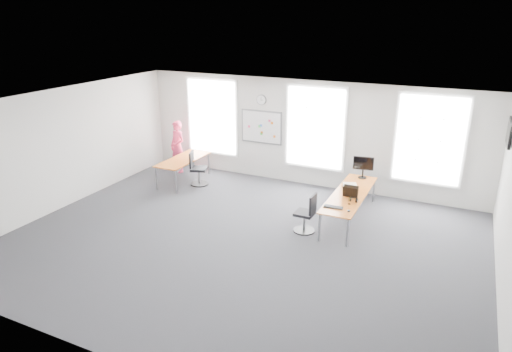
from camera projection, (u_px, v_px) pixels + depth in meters
The scene contains 23 objects.
floor at pixel (242, 242), 9.96m from camera, with size 10.00×10.00×0.00m, color #26262B.
ceiling at pixel (240, 105), 8.95m from camera, with size 10.00×10.00×0.00m, color silver.
wall_back at pixel (305, 133), 12.86m from camera, with size 10.00×10.00×0.00m, color silver.
wall_front at pixel (104, 270), 6.05m from camera, with size 10.00×10.00×0.00m, color silver.
wall_left at pixel (64, 148), 11.46m from camera, with size 10.00×10.00×0.00m, color silver.
window_left at pixel (212, 117), 13.97m from camera, with size 1.60×0.06×2.20m, color silver.
window_mid at pixel (315, 128), 12.65m from camera, with size 1.60×0.06×2.20m, color silver.
window_right at pixel (429, 140), 11.44m from camera, with size 1.60×0.06×2.20m, color silver.
desk_right at pixel (350, 195), 10.81m from camera, with size 0.74×2.79×0.68m.
desk_left at pixel (183, 161), 13.31m from camera, with size 0.76×1.90×0.69m.
chair_right at pixel (307, 215), 10.29m from camera, with size 0.49×0.49×0.92m.
chair_left at pixel (197, 170), 13.14m from camera, with size 0.57×0.57×0.98m.
person at pixel (178, 147), 14.09m from camera, with size 0.59×0.39×1.61m, color #E93861.
whiteboard at pixel (261, 127), 13.36m from camera, with size 1.20×0.03×0.90m, color white.
wall_clock at pixel (261, 100), 13.09m from camera, with size 0.30×0.30×0.04m, color gray.
tv at pixel (510, 132), 9.75m from camera, with size 0.06×0.90×0.55m, color black.
keyboard at pixel (333, 207), 10.01m from camera, with size 0.42×0.15×0.02m, color black.
mouse at pixel (349, 211), 9.80m from camera, with size 0.07×0.11×0.04m, color black.
lens_cap at pixel (349, 204), 10.19m from camera, with size 0.06×0.06×0.01m, color black.
headphones at pixel (353, 200), 10.30m from camera, with size 0.19×0.10×0.11m.
laptop_sleeve at pixel (350, 192), 10.52m from camera, with size 0.34×0.19×0.28m.
paper_stack at pixel (350, 186), 11.11m from camera, with size 0.32×0.24×0.11m, color beige.
monitor at pixel (363, 165), 11.67m from camera, with size 0.52×0.21×0.58m.
Camera 1 is at (4.07, -7.90, 4.73)m, focal length 32.00 mm.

